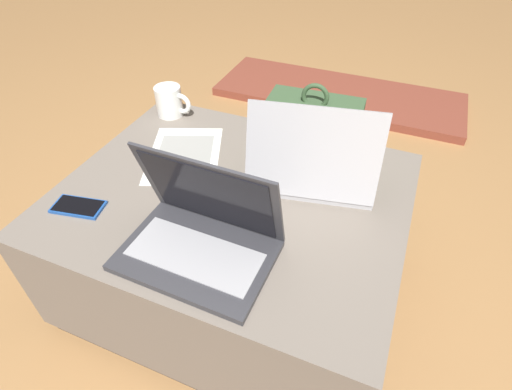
# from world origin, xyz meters

# --- Properties ---
(ground_plane) EXTENTS (14.00, 14.00, 0.00)m
(ground_plane) POSITION_xyz_m (0.00, 0.00, 0.00)
(ground_plane) COLOR #9E7042
(ottoman) EXTENTS (0.93, 0.75, 0.42)m
(ottoman) POSITION_xyz_m (0.00, 0.00, 0.21)
(ottoman) COLOR #3D3832
(ottoman) RESTS_ON ground_plane
(laptop_near) EXTENTS (0.35, 0.24, 0.24)m
(laptop_near) POSITION_xyz_m (0.02, -0.21, 0.47)
(laptop_near) COLOR #333338
(laptop_near) RESTS_ON ottoman
(laptop_far) EXTENTS (0.38, 0.31, 0.25)m
(laptop_far) POSITION_xyz_m (0.18, 0.13, 0.47)
(laptop_far) COLOR #B7B7BC
(laptop_far) RESTS_ON ottoman
(cell_phone) EXTENTS (0.14, 0.09, 0.01)m
(cell_phone) POSITION_xyz_m (-0.34, -0.21, 0.42)
(cell_phone) COLOR #1E4C9E
(cell_phone) RESTS_ON ottoman
(backpack) EXTENTS (0.35, 0.26, 0.52)m
(backpack) POSITION_xyz_m (0.08, 0.52, 0.22)
(backpack) COLOR #385133
(backpack) RESTS_ON ground_plane
(paper_sheet) EXTENTS (0.31, 0.35, 0.00)m
(paper_sheet) POSITION_xyz_m (-0.21, 0.10, 0.42)
(paper_sheet) COLOR silver
(paper_sheet) RESTS_ON ottoman
(coffee_mug) EXTENTS (0.13, 0.09, 0.10)m
(coffee_mug) POSITION_xyz_m (-0.37, 0.30, 0.47)
(coffee_mug) COLOR white
(coffee_mug) RESTS_ON ottoman
(fireplace_hearth) EXTENTS (1.40, 0.50, 0.04)m
(fireplace_hearth) POSITION_xyz_m (0.00, 1.44, 0.02)
(fireplace_hearth) COLOR brown
(fireplace_hearth) RESTS_ON ground_plane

